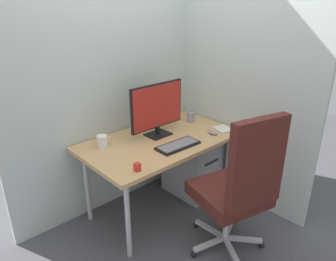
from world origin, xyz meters
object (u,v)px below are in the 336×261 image
mouse (212,133)px  desk_clamp_accessory (137,167)px  monitor (157,108)px  keyboard (178,145)px  pen_holder (191,117)px  notebook (223,129)px  filing_cabinet (192,164)px  coffee_mug (102,142)px  office_chair (239,185)px

mouse → desk_clamp_accessory: 0.91m
monitor → keyboard: monitor is taller
keyboard → desk_clamp_accessory: (-0.50, -0.09, 0.02)m
pen_holder → notebook: 0.36m
filing_cabinet → monitor: size_ratio=1.11×
monitor → coffee_mug: monitor is taller
monitor → pen_holder: size_ratio=3.13×
filing_cabinet → keyboard: size_ratio=1.60×
pen_holder → keyboard: bearing=-146.5°
mouse → notebook: (0.16, 0.01, -0.01)m
office_chair → desk_clamp_accessory: bearing=134.8°
office_chair → keyboard: 0.62m
office_chair → monitor: bearing=88.8°
monitor → mouse: size_ratio=5.49×
mouse → coffee_mug: bearing=148.6°
monitor → notebook: size_ratio=3.32×
notebook → desk_clamp_accessory: (-1.07, -0.07, 0.02)m
filing_cabinet → notebook: bearing=-55.6°
coffee_mug → keyboard: bearing=-41.1°
notebook → desk_clamp_accessory: desk_clamp_accessory is taller
filing_cabinet → pen_holder: size_ratio=3.46×
keyboard → pen_holder: 0.60m
desk_clamp_accessory → keyboard: bearing=10.5°
filing_cabinet → desk_clamp_accessory: (-0.91, -0.31, 0.44)m
notebook → desk_clamp_accessory: 1.07m
keyboard → coffee_mug: bearing=138.9°
keyboard → mouse: 0.42m
mouse → pen_holder: (0.08, 0.36, 0.04)m
keyboard → notebook: bearing=-2.0°
office_chair → desk_clamp_accessory: office_chair is taller
mouse → pen_holder: size_ratio=0.57×
filing_cabinet → pen_holder: bearing=53.3°
office_chair → keyboard: office_chair is taller
office_chair → filing_cabinet: 0.97m
monitor → pen_holder: 0.50m
filing_cabinet → pen_holder: (0.08, 0.11, 0.46)m
office_chair → filing_cabinet: size_ratio=1.89×
monitor → coffee_mug: 0.56m
monitor → keyboard: size_ratio=1.45×
filing_cabinet → keyboard: (-0.41, -0.22, 0.42)m
filing_cabinet → pen_holder: pen_holder is taller
monitor → coffee_mug: bearing=168.5°
pen_holder → notebook: pen_holder is taller
notebook → desk_clamp_accessory: size_ratio=2.85×
keyboard → office_chair: bearing=-88.0°
pen_holder → notebook: bearing=-77.6°
keyboard → desk_clamp_accessory: 0.50m
keyboard → mouse: mouse is taller
filing_cabinet → pen_holder: 0.48m
mouse → desk_clamp_accessory: (-0.91, -0.06, 0.01)m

